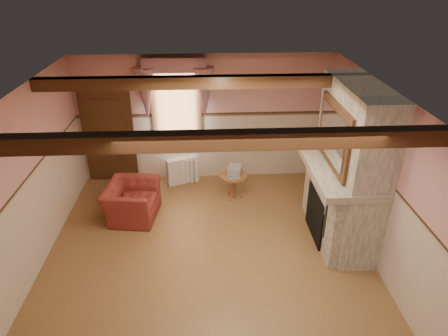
{
  "coord_description": "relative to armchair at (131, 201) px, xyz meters",
  "views": [
    {
      "loc": [
        -0.01,
        -5.23,
        4.45
      ],
      "look_at": [
        0.31,
        0.8,
        1.32
      ],
      "focal_mm": 32.0,
      "sensor_mm": 36.0,
      "label": 1
    }
  ],
  "objects": [
    {
      "name": "floor",
      "position": [
        1.45,
        -1.38,
        -0.34
      ],
      "size": [
        5.5,
        6.0,
        0.01
      ],
      "primitive_type": "cube",
      "color": "brown",
      "rests_on": "ground"
    },
    {
      "name": "ceiling",
      "position": [
        1.45,
        -1.38,
        2.46
      ],
      "size": [
        5.5,
        6.0,
        0.01
      ],
      "primitive_type": "cube",
      "color": "silver",
      "rests_on": "wall_back"
    },
    {
      "name": "wall_back",
      "position": [
        1.45,
        1.62,
        1.06
      ],
      "size": [
        5.5,
        0.02,
        2.8
      ],
      "primitive_type": "cube",
      "color": "tan",
      "rests_on": "floor"
    },
    {
      "name": "wall_left",
      "position": [
        -1.3,
        -1.38,
        1.06
      ],
      "size": [
        0.02,
        6.0,
        2.8
      ],
      "primitive_type": "cube",
      "color": "tan",
      "rests_on": "floor"
    },
    {
      "name": "wall_right",
      "position": [
        4.2,
        -1.38,
        1.06
      ],
      "size": [
        0.02,
        6.0,
        2.8
      ],
      "primitive_type": "cube",
      "color": "tan",
      "rests_on": "floor"
    },
    {
      "name": "wainscot",
      "position": [
        1.45,
        -1.38,
        0.41
      ],
      "size": [
        5.5,
        6.0,
        1.5
      ],
      "primitive_type": null,
      "color": "beige",
      "rests_on": "floor"
    },
    {
      "name": "chair_rail",
      "position": [
        1.45,
        -1.38,
        1.16
      ],
      "size": [
        5.5,
        6.0,
        0.08
      ],
      "primitive_type": null,
      "color": "black",
      "rests_on": "wainscot"
    },
    {
      "name": "firebox",
      "position": [
        3.45,
        -0.78,
        0.11
      ],
      "size": [
        0.2,
        0.95,
        0.9
      ],
      "primitive_type": "cube",
      "color": "black",
      "rests_on": "floor"
    },
    {
      "name": "armchair",
      "position": [
        0.0,
        0.0,
        0.0
      ],
      "size": [
        1.05,
        1.16,
        0.68
      ],
      "primitive_type": "imported",
      "rotation": [
        0.0,
        0.0,
        1.44
      ],
      "color": "maroon",
      "rests_on": "floor"
    },
    {
      "name": "side_table",
      "position": [
        2.02,
        0.58,
        -0.07
      ],
      "size": [
        0.73,
        0.73,
        0.55
      ],
      "primitive_type": "cylinder",
      "rotation": [
        0.0,
        0.0,
        -0.38
      ],
      "color": "brown",
      "rests_on": "floor"
    },
    {
      "name": "book_stack",
      "position": [
        2.04,
        0.57,
        0.31
      ],
      "size": [
        0.33,
        0.37,
        0.2
      ],
      "primitive_type": "cube",
      "rotation": [
        0.0,
        0.0,
        -0.25
      ],
      "color": "#B7AD8C",
      "rests_on": "side_table"
    },
    {
      "name": "radiator",
      "position": [
        0.93,
        1.32,
        -0.04
      ],
      "size": [
        0.72,
        0.41,
        0.6
      ],
      "primitive_type": "cube",
      "rotation": [
        0.0,
        0.0,
        0.35
      ],
      "color": "silver",
      "rests_on": "floor"
    },
    {
      "name": "bowl",
      "position": [
        3.7,
        -0.92,
        1.12
      ],
      "size": [
        0.36,
        0.36,
        0.09
      ],
      "primitive_type": "imported",
      "color": "brown",
      "rests_on": "mantel"
    },
    {
      "name": "mantel_clock",
      "position": [
        3.7,
        -0.13,
        1.18
      ],
      "size": [
        0.14,
        0.24,
        0.2
      ],
      "primitive_type": "cube",
      "color": "black",
      "rests_on": "mantel"
    },
    {
      "name": "oil_lamp",
      "position": [
        3.7,
        -0.53,
        1.22
      ],
      "size": [
        0.11,
        0.11,
        0.28
      ],
      "primitive_type": "cylinder",
      "color": "#DA8A3D",
      "rests_on": "mantel"
    },
    {
      "name": "candle_red",
      "position": [
        3.7,
        -1.41,
        1.16
      ],
      "size": [
        0.06,
        0.06,
        0.16
      ],
      "primitive_type": "cylinder",
      "color": "maroon",
      "rests_on": "mantel"
    },
    {
      "name": "jar_yellow",
      "position": [
        3.7,
        -1.2,
        1.14
      ],
      "size": [
        0.06,
        0.06,
        0.12
      ],
      "primitive_type": "cylinder",
      "color": "gold",
      "rests_on": "mantel"
    },
    {
      "name": "fireplace",
      "position": [
        3.88,
        -0.78,
        1.06
      ],
      "size": [
        0.85,
        2.0,
        2.8
      ],
      "primitive_type": "cube",
      "color": "gray",
      "rests_on": "floor"
    },
    {
      "name": "mantel",
      "position": [
        3.7,
        -0.78,
        1.02
      ],
      "size": [
        1.05,
        2.05,
        0.12
      ],
      "primitive_type": "cube",
      "color": "gray",
      "rests_on": "fireplace"
    },
    {
      "name": "overmantel_mirror",
      "position": [
        3.51,
        -0.78,
        1.63
      ],
      "size": [
        0.06,
        1.44,
        1.04
      ],
      "primitive_type": "cube",
      "color": "silver",
      "rests_on": "fireplace"
    },
    {
      "name": "door",
      "position": [
        -0.65,
        1.56,
        0.71
      ],
      "size": [
        1.1,
        0.1,
        2.1
      ],
      "primitive_type": "cube",
      "color": "black",
      "rests_on": "floor"
    },
    {
      "name": "window",
      "position": [
        0.85,
        1.59,
        1.31
      ],
      "size": [
        1.06,
        0.08,
        2.02
      ],
      "primitive_type": "cube",
      "color": "white",
      "rests_on": "wall_back"
    },
    {
      "name": "window_drapes",
      "position": [
        0.85,
        1.5,
        1.91
      ],
      "size": [
        1.3,
        0.14,
        1.4
      ],
      "primitive_type": "cube",
      "color": "gray",
      "rests_on": "wall_back"
    },
    {
      "name": "ceiling_beam_front",
      "position": [
        1.45,
        -2.58,
        2.36
      ],
      "size": [
        5.5,
        0.18,
        0.2
      ],
      "primitive_type": "cube",
      "color": "black",
      "rests_on": "ceiling"
    },
    {
      "name": "ceiling_beam_back",
      "position": [
        1.45,
        -0.18,
        2.36
      ],
      "size": [
        5.5,
        0.18,
        0.2
      ],
      "primitive_type": "cube",
      "color": "black",
      "rests_on": "ceiling"
    }
  ]
}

